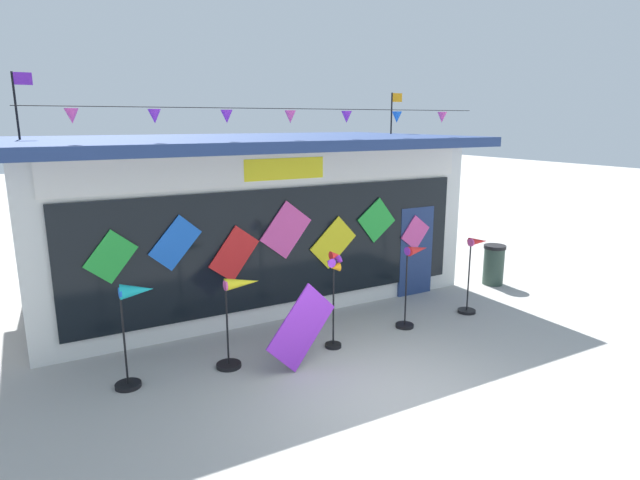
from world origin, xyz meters
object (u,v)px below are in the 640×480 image
(wind_spinner_far_left, at_px, (134,316))
(wind_spinner_left, at_px, (237,308))
(kite_shop_building, at_px, (241,213))
(wind_spinner_right, at_px, (473,270))
(wind_spinner_center_left, at_px, (334,284))
(wind_spinner_center_right, at_px, (413,273))
(display_kite_on_ground, at_px, (302,327))
(trash_bin, at_px, (494,264))

(wind_spinner_far_left, distance_m, wind_spinner_left, 1.55)
(kite_shop_building, distance_m, wind_spinner_right, 5.27)
(wind_spinner_right, bearing_deg, wind_spinner_left, 179.49)
(wind_spinner_left, xyz_separation_m, wind_spinner_right, (5.05, -0.04, -0.06))
(wind_spinner_center_left, bearing_deg, wind_spinner_right, 2.48)
(wind_spinner_left, distance_m, wind_spinner_center_left, 1.70)
(wind_spinner_center_right, bearing_deg, wind_spinner_far_left, 178.27)
(wind_spinner_center_right, bearing_deg, kite_shop_building, 117.30)
(wind_spinner_center_right, distance_m, display_kite_on_ground, 2.73)
(wind_spinner_right, bearing_deg, trash_bin, 31.47)
(wind_spinner_far_left, bearing_deg, display_kite_on_ground, -15.61)
(wind_spinner_center_left, height_order, display_kite_on_ground, wind_spinner_center_left)
(wind_spinner_center_right, bearing_deg, wind_spinner_left, 179.24)
(kite_shop_building, relative_size, wind_spinner_center_left, 5.39)
(wind_spinner_far_left, bearing_deg, trash_bin, 6.63)
(wind_spinner_center_right, bearing_deg, wind_spinner_right, 0.06)
(wind_spinner_right, distance_m, trash_bin, 2.21)
(wind_spinner_far_left, height_order, trash_bin, wind_spinner_far_left)
(wind_spinner_center_right, bearing_deg, trash_bin, 18.45)
(wind_spinner_far_left, relative_size, display_kite_on_ground, 1.28)
(wind_spinner_center_right, relative_size, wind_spinner_right, 1.01)
(trash_bin, bearing_deg, kite_shop_building, 153.45)
(wind_spinner_right, bearing_deg, wind_spinner_far_left, 178.69)
(wind_spinner_center_left, distance_m, wind_spinner_right, 3.39)
(wind_spinner_far_left, xyz_separation_m, wind_spinner_right, (6.60, -0.15, -0.19))
(wind_spinner_right, distance_m, display_kite_on_ground, 4.24)
(wind_spinner_center_left, distance_m, wind_spinner_center_right, 1.83)
(wind_spinner_far_left, xyz_separation_m, wind_spinner_center_left, (3.22, -0.30, 0.07))
(wind_spinner_left, height_order, wind_spinner_right, wind_spinner_right)
(wind_spinner_left, distance_m, trash_bin, 7.00)
(wind_spinner_left, bearing_deg, trash_bin, 8.96)
(wind_spinner_far_left, bearing_deg, wind_spinner_right, -1.31)
(kite_shop_building, height_order, wind_spinner_center_left, kite_shop_building)
(kite_shop_building, relative_size, wind_spinner_far_left, 5.93)
(wind_spinner_far_left, bearing_deg, wind_spinner_left, -3.94)
(trash_bin, xyz_separation_m, display_kite_on_ground, (-6.05, -1.65, 0.18))
(wind_spinner_left, height_order, wind_spinner_center_right, wind_spinner_center_right)
(kite_shop_building, height_order, wind_spinner_center_right, kite_shop_building)
(wind_spinner_right, bearing_deg, wind_spinner_center_left, -177.52)
(wind_spinner_far_left, distance_m, wind_spinner_center_right, 5.05)
(wind_spinner_right, relative_size, display_kite_on_ground, 1.27)
(wind_spinner_far_left, bearing_deg, wind_spinner_center_right, -1.73)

